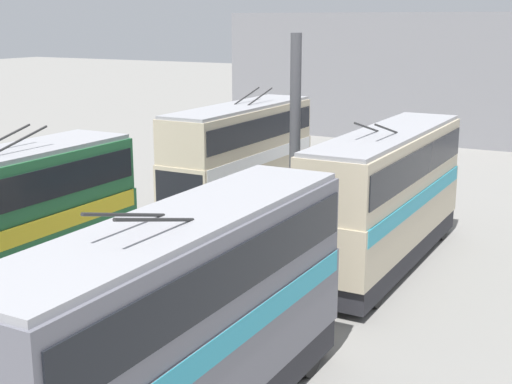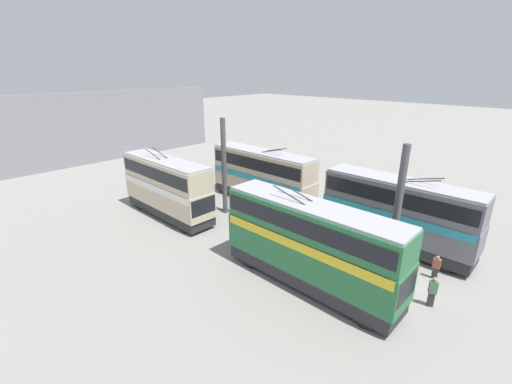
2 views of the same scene
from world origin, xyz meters
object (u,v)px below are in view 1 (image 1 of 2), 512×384
Objects in this scene: bus_left_near at (186,317)px; bus_left_far at (387,191)px; bus_right_mid at (240,153)px; oil_drum at (169,270)px; person_aisle_midway at (282,247)px.

bus_left_near is 12.95m from bus_left_far.
bus_left_far is 1.12× the size of bus_right_mid.
oil_drum is (-8.75, -2.15, -2.50)m from bus_right_mid.
bus_left_far is 6.53× the size of person_aisle_midway.
bus_right_mid is at bearing 151.33° from person_aisle_midway.
bus_left_far reaches higher than oil_drum.
oil_drum is at bearing -116.02° from person_aisle_midway.
bus_left_near is at bearing -180.00° from bus_left_far.
bus_right_mid is 9.35m from oil_drum.
person_aisle_midway is at bearing -139.10° from bus_right_mid.
bus_right_mid is 5.84× the size of person_aisle_midway.
bus_right_mid is (16.51, 8.17, 0.02)m from bus_left_near.
bus_left_far is at bearing 58.18° from person_aisle_midway.
person_aisle_midway is at bearing 127.75° from bus_left_far.
bus_left_near is at bearing -53.54° from person_aisle_midway.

